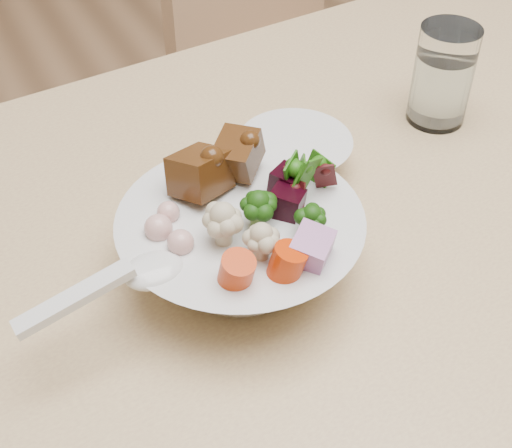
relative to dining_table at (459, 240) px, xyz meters
name	(u,v)px	position (x,y,z in m)	size (l,w,h in m)	color
dining_table	(459,240)	(0.00, 0.00, 0.00)	(1.72, 1.06, 0.78)	#D0B47A
chair_far	(295,66)	(0.16, 0.68, -0.15)	(0.57, 0.57, 0.97)	tan
food_bowl	(242,239)	(-0.29, 0.01, 0.12)	(0.24, 0.24, 0.13)	silver
soup_spoon	(134,277)	(-0.41, -0.02, 0.15)	(0.16, 0.05, 0.03)	silver
water_glass	(442,79)	(0.05, 0.14, 0.14)	(0.07, 0.07, 0.13)	white
side_bowl	(294,156)	(-0.16, 0.13, 0.10)	(0.13, 0.13, 0.04)	silver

